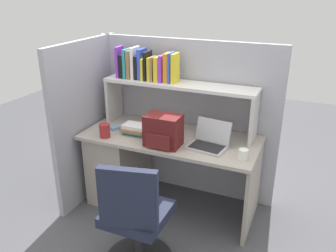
{
  "coord_description": "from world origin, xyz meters",
  "views": [
    {
      "loc": [
        1.14,
        -2.68,
        2.01
      ],
      "look_at": [
        0.0,
        -0.05,
        0.85
      ],
      "focal_mm": 37.52,
      "sensor_mm": 36.0,
      "label": 1
    }
  ],
  "objects_px": {
    "backpack": "(163,131)",
    "paper_cup": "(243,154)",
    "snack_canister": "(105,131)",
    "office_chair": "(136,225)",
    "laptop": "(209,141)",
    "computer_mouse": "(116,128)"
  },
  "relations": [
    {
      "from": "office_chair",
      "to": "computer_mouse",
      "type": "bearing_deg",
      "value": -64.86
    },
    {
      "from": "laptop",
      "to": "paper_cup",
      "type": "relative_size",
      "value": 4.27
    },
    {
      "from": "computer_mouse",
      "to": "snack_canister",
      "type": "distance_m",
      "value": 0.19
    },
    {
      "from": "paper_cup",
      "to": "office_chair",
      "type": "xyz_separation_m",
      "value": [
        -0.61,
        -0.68,
        -0.38
      ]
    },
    {
      "from": "paper_cup",
      "to": "office_chair",
      "type": "relative_size",
      "value": 0.09
    },
    {
      "from": "backpack",
      "to": "computer_mouse",
      "type": "height_order",
      "value": "backpack"
    },
    {
      "from": "laptop",
      "to": "snack_canister",
      "type": "bearing_deg",
      "value": -169.26
    },
    {
      "from": "laptop",
      "to": "office_chair",
      "type": "relative_size",
      "value": 0.37
    },
    {
      "from": "paper_cup",
      "to": "office_chair",
      "type": "height_order",
      "value": "office_chair"
    },
    {
      "from": "office_chair",
      "to": "laptop",
      "type": "bearing_deg",
      "value": -123.5
    },
    {
      "from": "computer_mouse",
      "to": "paper_cup",
      "type": "bearing_deg",
      "value": 19.08
    },
    {
      "from": "laptop",
      "to": "snack_canister",
      "type": "distance_m",
      "value": 0.94
    },
    {
      "from": "backpack",
      "to": "paper_cup",
      "type": "bearing_deg",
      "value": 1.65
    },
    {
      "from": "backpack",
      "to": "snack_canister",
      "type": "relative_size",
      "value": 2.4
    },
    {
      "from": "laptop",
      "to": "snack_canister",
      "type": "xyz_separation_m",
      "value": [
        -0.92,
        -0.18,
        0.01
      ]
    },
    {
      "from": "paper_cup",
      "to": "snack_canister",
      "type": "distance_m",
      "value": 1.24
    },
    {
      "from": "paper_cup",
      "to": "snack_canister",
      "type": "height_order",
      "value": "snack_canister"
    },
    {
      "from": "laptop",
      "to": "paper_cup",
      "type": "xyz_separation_m",
      "value": [
        0.31,
        -0.11,
        -0.01
      ]
    },
    {
      "from": "backpack",
      "to": "laptop",
      "type": "bearing_deg",
      "value": 18.7
    },
    {
      "from": "backpack",
      "to": "paper_cup",
      "type": "xyz_separation_m",
      "value": [
        0.68,
        0.02,
        -0.09
      ]
    },
    {
      "from": "backpack",
      "to": "snack_canister",
      "type": "bearing_deg",
      "value": -174.93
    },
    {
      "from": "computer_mouse",
      "to": "laptop",
      "type": "bearing_deg",
      "value": 23.78
    }
  ]
}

